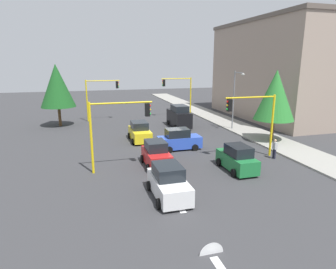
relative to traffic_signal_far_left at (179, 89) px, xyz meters
The scene contains 19 objects.
ground_plane 15.66m from the traffic_signal_far_left, 22.20° to the right, with size 120.00×120.00×0.00m, color #353538.
sidewalk_kerb 10.95m from the traffic_signal_far_left, 28.01° to the left, with size 80.00×4.00×0.15m, color gray.
lane_arrow_near 27.27m from the traffic_signal_far_left, 18.85° to the right, with size 2.40×1.10×1.10m.
lane_arrow_mid 32.95m from the traffic_signal_far_left, 15.45° to the right, with size 2.40×1.10×1.10m.
apartment_block 13.75m from the traffic_signal_far_left, 71.70° to the left, with size 21.80×9.30×13.64m.
traffic_signal_far_left is the anchor object (origin of this frame).
traffic_signal_near_right 22.99m from the traffic_signal_far_left, 29.56° to the right, with size 0.36×4.59×5.26m.
traffic_signal_near_left 20.00m from the traffic_signal_far_left, ahead, with size 0.36×4.59×5.32m.
traffic_signal_far_right 11.41m from the traffic_signal_far_left, 90.00° to the right, with size 0.36×4.59×5.65m.
street_lamp_curbside 10.96m from the traffic_signal_far_left, 18.56° to the left, with size 2.15×0.28×7.00m.
tree_opposite_side 16.86m from the traffic_signal_far_left, 83.18° to the right, with size 4.26×4.26×7.79m.
tree_roadside_near 16.72m from the traffic_signal_far_left, 16.66° to the left, with size 3.98×3.98×7.27m.
delivery_van_black 7.67m from the traffic_signal_far_left, 18.24° to the right, with size 4.80×2.22×2.77m.
car_blue 17.14m from the traffic_signal_far_left, 18.23° to the right, with size 2.00×4.01×1.98m.
car_green 22.79m from the traffic_signal_far_left, ahead, with size 3.88×1.95×1.98m.
car_yellow 14.82m from the traffic_signal_far_left, 34.59° to the right, with size 4.18×2.11×1.98m.
car_white 26.96m from the traffic_signal_far_left, 19.53° to the right, with size 4.07×2.12×1.98m.
car_red 21.67m from the traffic_signal_far_left, 22.98° to the right, with size 3.65×2.03×1.98m.
pedestrian_crossing 21.15m from the traffic_signal_far_left, ahead, with size 0.40×0.24×1.70m.
Camera 1 is at (26.80, -7.74, 7.95)m, focal length 30.95 mm.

